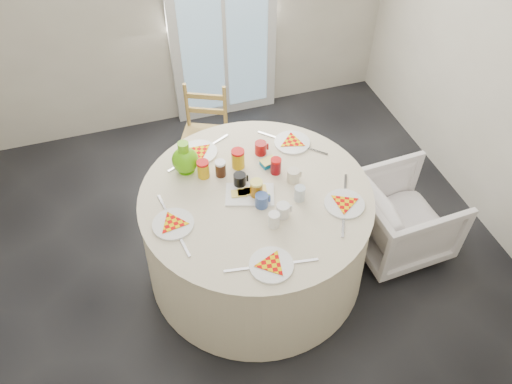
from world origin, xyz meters
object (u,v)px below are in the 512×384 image
object	(u,v)px
wooden_chair	(204,133)
table	(256,233)
armchair	(404,210)
green_pitcher	(185,160)

from	to	relation	value
wooden_chair	table	bearing A→B (deg)	-59.54
armchair	green_pitcher	xyz separation A→B (m)	(-1.49, 0.50, 0.48)
table	green_pitcher	size ratio (longest dim) A/B	6.78
table	armchair	size ratio (longest dim) A/B	2.30
armchair	green_pitcher	world-z (taller)	green_pitcher
table	wooden_chair	distance (m)	1.10
table	green_pitcher	distance (m)	0.73
armchair	green_pitcher	bearing A→B (deg)	68.43
armchair	wooden_chair	bearing A→B (deg)	41.99
table	green_pitcher	bearing A→B (deg)	136.38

